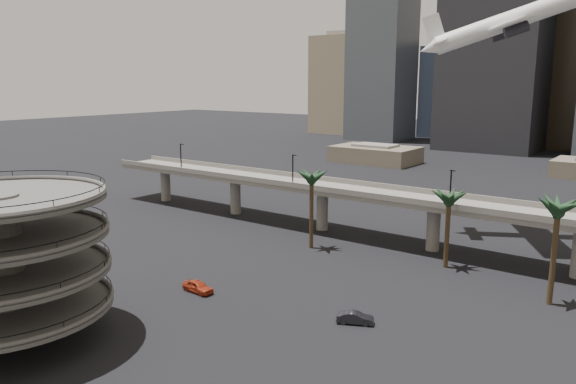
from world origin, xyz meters
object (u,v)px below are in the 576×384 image
Objects in this scene: overpass at (375,199)px; airborne_jet at (508,22)px; parking_ramp at (2,254)px; car_a at (198,286)px; car_b at (355,318)px.

overpass is 4.60× the size of airborne_jet.
car_a is at bearing 74.18° from parking_ramp.
overpass is 27.53× the size of car_a.
parking_ramp is 0.17× the size of overpass.
car_b is at bearing -119.34° from airborne_jet.
parking_ramp is 0.79× the size of airborne_jet.
car_b is (15.15, -32.80, -6.62)m from overpass.
parking_ramp is 60.46m from overpass.
car_a is (-6.71, -36.79, -6.54)m from overpass.
parking_ramp reaches higher than overpass.
parking_ramp is at bearing -102.43° from overpass.
car_b is (21.86, 3.99, -0.09)m from car_a.
parking_ramp is 24.78m from car_a.
overpass is 37.97m from car_a.
car_a is 22.22m from car_b.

